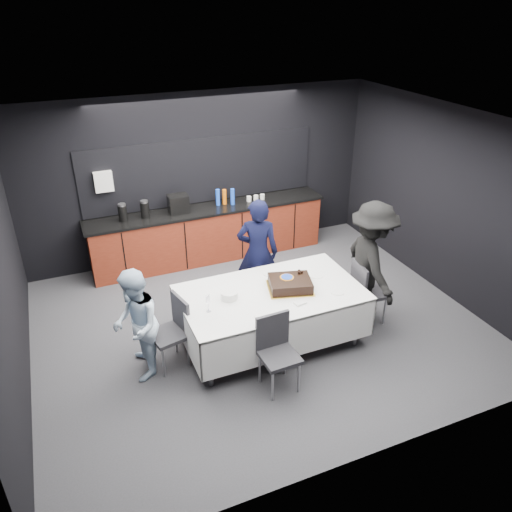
{
  "coord_description": "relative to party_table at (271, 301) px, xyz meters",
  "views": [
    {
      "loc": [
        -2.27,
        -5.3,
        4.18
      ],
      "look_at": [
        0.0,
        0.1,
        1.05
      ],
      "focal_mm": 35.0,
      "sensor_mm": 36.0,
      "label": 1
    }
  ],
  "objects": [
    {
      "name": "chair_near",
      "position": [
        -0.27,
        -0.76,
        -0.11
      ],
      "size": [
        0.44,
        0.44,
        0.92
      ],
      "color": "#2A292E",
      "rests_on": "ground"
    },
    {
      "name": "loose_plate_right_b",
      "position": [
        0.78,
        -0.34,
        0.14
      ],
      "size": [
        0.18,
        0.18,
        0.01
      ],
      "primitive_type": "cylinder",
      "color": "white",
      "rests_on": "party_table"
    },
    {
      "name": "loose_plate_far",
      "position": [
        0.17,
        0.43,
        0.14
      ],
      "size": [
        0.19,
        0.19,
        0.01
      ],
      "primitive_type": "cylinder",
      "color": "white",
      "rests_on": "party_table"
    },
    {
      "name": "person_center",
      "position": [
        0.23,
        0.98,
        0.18
      ],
      "size": [
        0.71,
        0.6,
        1.65
      ],
      "primitive_type": "imported",
      "rotation": [
        0.0,
        0.0,
        2.73
      ],
      "color": "black",
      "rests_on": "ground"
    },
    {
      "name": "room_shell",
      "position": [
        0.0,
        0.4,
        1.22
      ],
      "size": [
        6.04,
        5.04,
        2.82
      ],
      "color": "white",
      "rests_on": "ground"
    },
    {
      "name": "loose_plate_right_a",
      "position": [
        0.73,
        0.14,
        0.14
      ],
      "size": [
        0.2,
        0.2,
        0.01
      ],
      "primitive_type": "cylinder",
      "color": "white",
      "rests_on": "party_table"
    },
    {
      "name": "chair_right",
      "position": [
        1.4,
        -0.07,
        -0.11
      ],
      "size": [
        0.46,
        0.46,
        0.92
      ],
      "color": "#2A292E",
      "rests_on": "ground"
    },
    {
      "name": "chair_left",
      "position": [
        -1.27,
        0.08,
        -0.11
      ],
      "size": [
        0.5,
        0.5,
        0.92
      ],
      "color": "#2A292E",
      "rests_on": "ground"
    },
    {
      "name": "loose_plate_near",
      "position": [
        -0.32,
        -0.43,
        0.14
      ],
      "size": [
        0.18,
        0.18,
        0.01
      ],
      "primitive_type": "cylinder",
      "color": "white",
      "rests_on": "party_table"
    },
    {
      "name": "cake_assembly",
      "position": [
        0.26,
        -0.03,
        0.21
      ],
      "size": [
        0.67,
        0.6,
        0.18
      ],
      "color": "#EEBE46",
      "rests_on": "party_table"
    },
    {
      "name": "kitchenette",
      "position": [
        -0.02,
        2.62,
        -0.1
      ],
      "size": [
        4.1,
        0.64,
        2.05
      ],
      "color": "#611D0F",
      "rests_on": "ground"
    },
    {
      "name": "plate_stack",
      "position": [
        -0.55,
        0.06,
        0.19
      ],
      "size": [
        0.21,
        0.21,
        0.1
      ],
      "primitive_type": "cylinder",
      "color": "white",
      "rests_on": "party_table"
    },
    {
      "name": "champagne_flute",
      "position": [
        -0.87,
        -0.11,
        0.3
      ],
      "size": [
        0.06,
        0.06,
        0.22
      ],
      "color": "white",
      "rests_on": "party_table"
    },
    {
      "name": "ground",
      "position": [
        0.0,
        0.4,
        -0.64
      ],
      "size": [
        6.0,
        6.0,
        0.0
      ],
      "primitive_type": "plane",
      "color": "#3E3F43",
      "rests_on": "ground"
    },
    {
      "name": "fork_pile",
      "position": [
        0.22,
        -0.39,
        0.15
      ],
      "size": [
        0.16,
        0.11,
        0.02
      ],
      "primitive_type": "cube",
      "rotation": [
        0.0,
        0.0,
        0.16
      ],
      "color": "white",
      "rests_on": "party_table"
    },
    {
      "name": "person_left",
      "position": [
        -1.72,
        0.04,
        0.07
      ],
      "size": [
        0.63,
        0.76,
        1.42
      ],
      "primitive_type": "imported",
      "rotation": [
        0.0,
        0.0,
        -1.71
      ],
      "color": "silver",
      "rests_on": "ground"
    },
    {
      "name": "person_right",
      "position": [
        1.49,
        -0.01,
        0.24
      ],
      "size": [
        0.82,
        1.22,
        1.77
      ],
      "primitive_type": "imported",
      "rotation": [
        0.0,
        0.0,
        1.42
      ],
      "color": "black",
      "rests_on": "ground"
    },
    {
      "name": "party_table",
      "position": [
        0.0,
        0.0,
        0.0
      ],
      "size": [
        2.32,
        1.32,
        0.78
      ],
      "color": "#99999E",
      "rests_on": "ground"
    }
  ]
}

